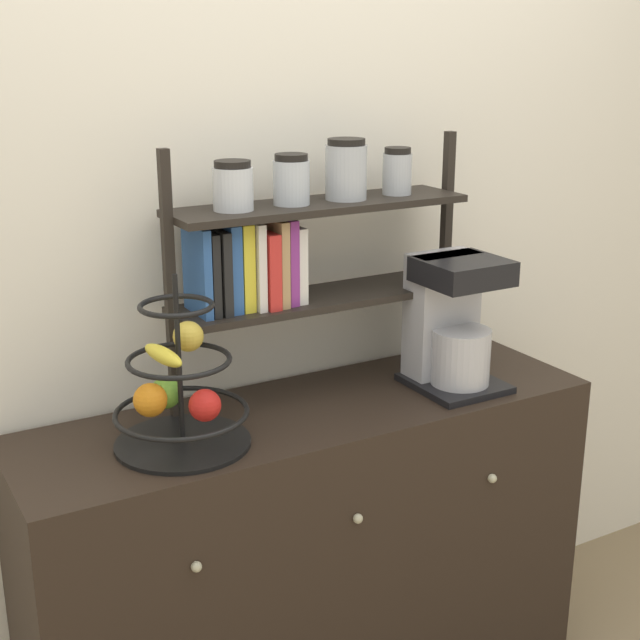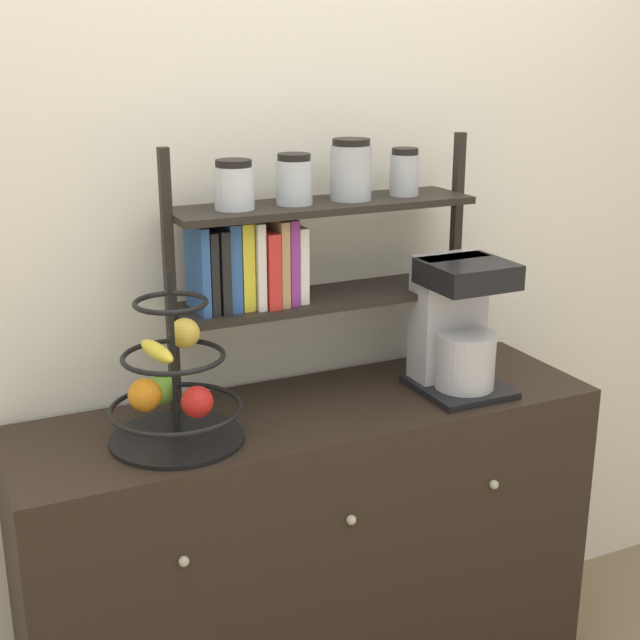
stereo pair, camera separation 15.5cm
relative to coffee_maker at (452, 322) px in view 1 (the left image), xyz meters
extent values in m
cube|color=silver|center=(-0.40, 0.30, 0.23)|extent=(7.00, 0.05, 2.60)
cube|color=black|center=(-0.40, 0.04, -0.62)|extent=(1.48, 0.44, 0.90)
sphere|color=#B2AD8C|center=(-0.81, -0.19, -0.37)|extent=(0.02, 0.02, 0.02)
sphere|color=#B2AD8C|center=(-0.40, -0.19, -0.37)|extent=(0.02, 0.02, 0.02)
sphere|color=#B2AD8C|center=(0.01, -0.19, -0.37)|extent=(0.02, 0.02, 0.02)
cube|color=black|center=(0.00, -0.02, -0.16)|extent=(0.22, 0.24, 0.02)
cube|color=#B7B7BC|center=(0.00, 0.04, 0.01)|extent=(0.19, 0.10, 0.33)
cylinder|color=#B7B7BC|center=(0.00, -0.04, -0.08)|extent=(0.15, 0.15, 0.15)
cube|color=black|center=(0.00, -0.03, 0.15)|extent=(0.21, 0.19, 0.06)
cylinder|color=black|center=(-0.76, 0.00, -0.17)|extent=(0.31, 0.31, 0.01)
cylinder|color=black|center=(-0.76, 0.00, 0.03)|extent=(0.01, 0.01, 0.39)
torus|color=black|center=(-0.76, 0.00, -0.09)|extent=(0.31, 0.31, 0.01)
torus|color=black|center=(-0.76, 0.00, 0.03)|extent=(0.23, 0.23, 0.01)
torus|color=black|center=(-0.76, 0.00, 0.16)|extent=(0.17, 0.17, 0.01)
sphere|color=red|center=(-0.73, -0.07, -0.06)|extent=(0.07, 0.07, 0.07)
sphere|color=#6BAD33|center=(-0.78, 0.04, -0.06)|extent=(0.07, 0.07, 0.07)
sphere|color=orange|center=(-0.82, 0.01, -0.05)|extent=(0.08, 0.08, 0.08)
ellipsoid|color=yellow|center=(-0.80, -0.02, 0.05)|extent=(0.06, 0.15, 0.04)
sphere|color=gold|center=(-0.72, 0.04, 0.07)|extent=(0.07, 0.07, 0.07)
cube|color=black|center=(-0.71, 0.15, 0.15)|extent=(0.02, 0.02, 0.65)
cube|color=black|center=(0.08, 0.15, 0.15)|extent=(0.02, 0.02, 0.65)
cube|color=black|center=(-0.32, 0.15, 0.07)|extent=(0.77, 0.20, 0.02)
cube|color=black|center=(-0.32, 0.15, 0.31)|extent=(0.77, 0.20, 0.02)
cube|color=#2D599E|center=(-0.65, 0.15, 0.19)|extent=(0.02, 0.14, 0.21)
cube|color=black|center=(-0.62, 0.15, 0.18)|extent=(0.02, 0.13, 0.20)
cube|color=black|center=(-0.60, 0.15, 0.18)|extent=(0.02, 0.14, 0.20)
cube|color=#2D599E|center=(-0.57, 0.15, 0.19)|extent=(0.03, 0.12, 0.21)
cube|color=yellow|center=(-0.54, 0.15, 0.19)|extent=(0.03, 0.12, 0.21)
cube|color=white|center=(-0.51, 0.15, 0.19)|extent=(0.02, 0.15, 0.21)
cube|color=red|center=(-0.48, 0.15, 0.18)|extent=(0.03, 0.16, 0.19)
cube|color=tan|center=(-0.45, 0.15, 0.19)|extent=(0.02, 0.15, 0.21)
cube|color=#8C338C|center=(-0.42, 0.15, 0.19)|extent=(0.02, 0.13, 0.21)
cube|color=white|center=(-0.39, 0.15, 0.18)|extent=(0.02, 0.13, 0.19)
cylinder|color=silver|center=(-0.55, 0.15, 0.37)|extent=(0.10, 0.10, 0.10)
cylinder|color=black|center=(-0.55, 0.15, 0.43)|extent=(0.09, 0.09, 0.02)
cylinder|color=silver|center=(-0.39, 0.15, 0.38)|extent=(0.09, 0.09, 0.11)
cylinder|color=black|center=(-0.39, 0.15, 0.44)|extent=(0.08, 0.08, 0.02)
cylinder|color=#ADB2B7|center=(-0.24, 0.15, 0.39)|extent=(0.10, 0.10, 0.13)
cylinder|color=black|center=(-0.24, 0.15, 0.47)|extent=(0.09, 0.09, 0.02)
cylinder|color=#ADB2B7|center=(-0.08, 0.15, 0.38)|extent=(0.08, 0.08, 0.10)
cylinder|color=black|center=(-0.08, 0.15, 0.44)|extent=(0.07, 0.07, 0.02)
camera|label=1|loc=(-1.40, -1.76, 0.70)|focal=50.00mm
camera|label=2|loc=(-1.26, -1.83, 0.70)|focal=50.00mm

